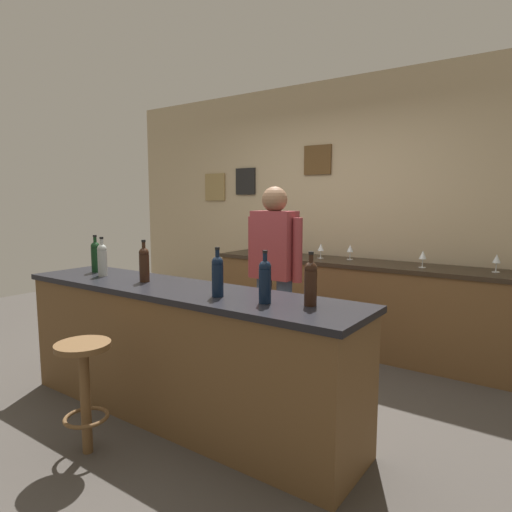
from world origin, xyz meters
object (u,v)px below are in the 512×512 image
object	(u,v)px
bartender	(274,269)
wine_bottle_e	(265,280)
wine_bottle_a	(96,256)
wine_bottle_f	(311,282)
wine_glass_a	(321,248)
wine_glass_d	(497,259)
coffee_mug	(277,250)
wine_bottle_c	(144,263)
wine_glass_b	(350,249)
wine_bottle_b	(102,259)
bar_stool	(84,379)
wine_glass_c	(423,256)
wine_bottle_d	(218,275)

from	to	relation	value
bartender	wine_bottle_e	bearing A→B (deg)	-59.68
wine_bottle_a	wine_bottle_f	world-z (taller)	same
wine_bottle_f	wine_glass_a	xyz separation A→B (m)	(-0.96, 2.00, -0.05)
wine_glass_d	coffee_mug	distance (m)	2.18
wine_bottle_c	wine_glass_b	xyz separation A→B (m)	(0.67, 2.13, -0.05)
wine_bottle_c	wine_bottle_f	xyz separation A→B (m)	(1.33, 0.05, 0.00)
wine_bottle_a	wine_bottle_c	size ratio (longest dim) A/B	1.00
wine_bottle_b	wine_glass_d	xyz separation A→B (m)	(2.47, 2.11, -0.05)
bartender	wine_glass_b	distance (m)	1.20
bar_stool	wine_bottle_c	world-z (taller)	wine_bottle_c
coffee_mug	wine_glass_d	bearing A→B (deg)	0.92
wine_bottle_b	bartender	bearing A→B (deg)	44.89
wine_bottle_a	coffee_mug	distance (m)	2.06
bartender	wine_bottle_a	distance (m)	1.48
wine_bottle_b	wine_glass_b	bearing A→B (deg)	62.25
wine_glass_c	wine_glass_d	size ratio (longest dim) A/B	1.00
bartender	wine_bottle_d	world-z (taller)	bartender
wine_bottle_a	wine_glass_c	distance (m)	2.85
bar_stool	wine_bottle_f	world-z (taller)	wine_bottle_f
wine_bottle_b	wine_glass_b	size ratio (longest dim) A/B	1.97
wine_bottle_f	wine_bottle_c	bearing A→B (deg)	-177.90
wine_bottle_b	wine_glass_a	world-z (taller)	wine_bottle_b
wine_bottle_b	wine_bottle_f	distance (m)	1.80
bartender	wine_bottle_f	xyz separation A→B (m)	(0.83, -0.90, 0.12)
wine_bottle_c	wine_glass_c	size ratio (longest dim) A/B	1.97
bartender	wine_glass_c	bearing A→B (deg)	48.76
wine_glass_c	coffee_mug	bearing A→B (deg)	177.77
wine_bottle_e	wine_bottle_f	world-z (taller)	same
coffee_mug	wine_bottle_a	bearing A→B (deg)	-103.96
bar_stool	wine_bottle_a	size ratio (longest dim) A/B	2.22
wine_bottle_b	wine_glass_c	size ratio (longest dim) A/B	1.97
wine_bottle_c	wine_glass_c	xyz separation A→B (m)	(1.42, 2.00, -0.05)
wine_glass_d	wine_glass_b	bearing A→B (deg)	178.43
bartender	wine_glass_d	bearing A→B (deg)	37.39
wine_bottle_a	wine_bottle_c	bearing A→B (deg)	-5.55
wine_bottle_f	wine_glass_c	size ratio (longest dim) A/B	1.97
bar_stool	wine_glass_c	world-z (taller)	wine_glass_c
wine_bottle_c	wine_glass_a	bearing A→B (deg)	79.58
wine_bottle_c	wine_bottle_e	distance (m)	1.09
bartender	wine_bottle_a	bearing A→B (deg)	-143.02
wine_glass_b	wine_glass_c	distance (m)	0.77
wine_glass_c	coffee_mug	size ratio (longest dim) A/B	1.24
wine_glass_b	wine_bottle_a	bearing A→B (deg)	-122.85
wine_bottle_e	wine_glass_c	xyz separation A→B (m)	(0.33, 2.05, -0.05)
wine_bottle_e	wine_glass_b	distance (m)	2.23
bar_stool	wine_bottle_e	world-z (taller)	wine_bottle_e
bartender	wine_bottle_d	size ratio (longest dim) A/B	5.29
wine_bottle_d	wine_glass_d	distance (m)	2.50
wine_bottle_e	coffee_mug	size ratio (longest dim) A/B	2.45
bar_stool	wine_glass_c	bearing A→B (deg)	65.59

